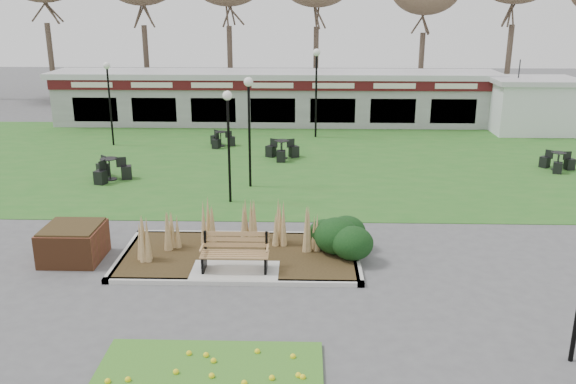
{
  "coord_description": "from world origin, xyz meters",
  "views": [
    {
      "loc": [
        1.73,
        -13.84,
        6.61
      ],
      "look_at": [
        1.28,
        2.0,
        1.62
      ],
      "focal_mm": 38.0,
      "sensor_mm": 36.0,
      "label": 1
    }
  ],
  "objects_px": {
    "brick_planter": "(73,243)",
    "lamp_post_mid_right": "(228,122)",
    "park_bench": "(235,252)",
    "lamp_post_far_left": "(108,85)",
    "bistro_set_a": "(110,173)",
    "patio_umbrella": "(516,100)",
    "lamp_post_mid_left": "(249,108)",
    "lamp_post_far_right": "(316,73)",
    "bistro_set_c": "(282,152)",
    "service_hut": "(532,105)",
    "food_pavilion": "(274,97)",
    "car_black": "(146,94)",
    "bistro_set_b": "(221,141)",
    "bistro_set_d": "(557,164)"
  },
  "relations": [
    {
      "from": "brick_planter",
      "to": "service_hut",
      "type": "height_order",
      "value": "service_hut"
    },
    {
      "from": "brick_planter",
      "to": "lamp_post_mid_right",
      "type": "xyz_separation_m",
      "value": [
        3.59,
        4.93,
        2.31
      ]
    },
    {
      "from": "lamp_post_far_right",
      "to": "bistro_set_a",
      "type": "distance_m",
      "value": 11.64
    },
    {
      "from": "lamp_post_far_left",
      "to": "patio_umbrella",
      "type": "distance_m",
      "value": 20.43
    },
    {
      "from": "lamp_post_mid_left",
      "to": "lamp_post_far_right",
      "type": "distance_m",
      "value": 9.02
    },
    {
      "from": "bistro_set_a",
      "to": "park_bench",
      "type": "bearing_deg",
      "value": -55.09
    },
    {
      "from": "lamp_post_mid_left",
      "to": "lamp_post_far_right",
      "type": "relative_size",
      "value": 0.92
    },
    {
      "from": "patio_umbrella",
      "to": "car_black",
      "type": "bearing_deg",
      "value": 159.47
    },
    {
      "from": "bistro_set_c",
      "to": "car_black",
      "type": "height_order",
      "value": "car_black"
    },
    {
      "from": "lamp_post_mid_left",
      "to": "bistro_set_c",
      "type": "bearing_deg",
      "value": 76.44
    },
    {
      "from": "lamp_post_mid_right",
      "to": "park_bench",
      "type": "bearing_deg",
      "value": -81.9
    },
    {
      "from": "food_pavilion",
      "to": "bistro_set_d",
      "type": "xyz_separation_m",
      "value": [
        12.0,
        -9.57,
        -1.21
      ]
    },
    {
      "from": "lamp_post_far_left",
      "to": "bistro_set_b",
      "type": "xyz_separation_m",
      "value": [
        5.17,
        -0.07,
        -2.61
      ]
    },
    {
      "from": "bistro_set_b",
      "to": "car_black",
      "type": "xyz_separation_m",
      "value": [
        -6.54,
        11.76,
        0.49
      ]
    },
    {
      "from": "park_bench",
      "to": "lamp_post_far_left",
      "type": "height_order",
      "value": "lamp_post_far_left"
    },
    {
      "from": "lamp_post_mid_right",
      "to": "car_black",
      "type": "height_order",
      "value": "lamp_post_mid_right"
    },
    {
      "from": "food_pavilion",
      "to": "car_black",
      "type": "relative_size",
      "value": 5.45
    },
    {
      "from": "service_hut",
      "to": "bistro_set_a",
      "type": "xyz_separation_m",
      "value": [
        -19.25,
        -9.51,
        -1.15
      ]
    },
    {
      "from": "brick_planter",
      "to": "lamp_post_mid_right",
      "type": "bearing_deg",
      "value": 53.93
    },
    {
      "from": "brick_planter",
      "to": "lamp_post_mid_right",
      "type": "height_order",
      "value": "lamp_post_mid_right"
    },
    {
      "from": "food_pavilion",
      "to": "car_black",
      "type": "height_order",
      "value": "food_pavilion"
    },
    {
      "from": "lamp_post_far_right",
      "to": "bistro_set_a",
      "type": "xyz_separation_m",
      "value": [
        -8.02,
        -7.93,
        -2.9
      ]
    },
    {
      "from": "brick_planter",
      "to": "bistro_set_c",
      "type": "relative_size",
      "value": 0.99
    },
    {
      "from": "lamp_post_mid_right",
      "to": "lamp_post_far_right",
      "type": "height_order",
      "value": "lamp_post_far_right"
    },
    {
      "from": "lamp_post_far_right",
      "to": "lamp_post_mid_left",
      "type": "bearing_deg",
      "value": -106.42
    },
    {
      "from": "food_pavilion",
      "to": "lamp_post_far_left",
      "type": "xyz_separation_m",
      "value": [
        -7.42,
        -5.62,
        1.39
      ]
    },
    {
      "from": "lamp_post_mid_right",
      "to": "bistro_set_d",
      "type": "relative_size",
      "value": 2.79
    },
    {
      "from": "park_bench",
      "to": "car_black",
      "type": "height_order",
      "value": "car_black"
    },
    {
      "from": "bistro_set_a",
      "to": "patio_umbrella",
      "type": "distance_m",
      "value": 20.76
    },
    {
      "from": "service_hut",
      "to": "lamp_post_far_left",
      "type": "distance_m",
      "value": 21.28
    },
    {
      "from": "bistro_set_a",
      "to": "bistro_set_c",
      "type": "distance_m",
      "value": 7.36
    },
    {
      "from": "bistro_set_c",
      "to": "patio_umbrella",
      "type": "xyz_separation_m",
      "value": [
        11.92,
        6.02,
        1.39
      ]
    },
    {
      "from": "bistro_set_a",
      "to": "patio_umbrella",
      "type": "bearing_deg",
      "value": 27.32
    },
    {
      "from": "lamp_post_far_right",
      "to": "food_pavilion",
      "type": "bearing_deg",
      "value": 122.6
    },
    {
      "from": "lamp_post_mid_left",
      "to": "lamp_post_far_left",
      "type": "bearing_deg",
      "value": 137.35
    },
    {
      "from": "park_bench",
      "to": "bistro_set_a",
      "type": "relative_size",
      "value": 1.1
    },
    {
      "from": "park_bench",
      "to": "bistro_set_c",
      "type": "distance_m",
      "value": 11.76
    },
    {
      "from": "park_bench",
      "to": "bistro_set_a",
      "type": "distance_m",
      "value": 10.06
    },
    {
      "from": "park_bench",
      "to": "bistro_set_b",
      "type": "relative_size",
      "value": 1.32
    },
    {
      "from": "bistro_set_c",
      "to": "lamp_post_mid_right",
      "type": "bearing_deg",
      "value": -104.29
    },
    {
      "from": "bistro_set_c",
      "to": "lamp_post_far_left",
      "type": "bearing_deg",
      "value": 163.83
    },
    {
      "from": "food_pavilion",
      "to": "service_hut",
      "type": "distance_m",
      "value": 13.64
    },
    {
      "from": "lamp_post_far_left",
      "to": "bistro_set_a",
      "type": "xyz_separation_m",
      "value": [
        1.66,
        -5.85,
        -2.56
      ]
    },
    {
      "from": "car_black",
      "to": "bistro_set_a",
      "type": "bearing_deg",
      "value": 165.83
    },
    {
      "from": "lamp_post_mid_left",
      "to": "bistro_set_b",
      "type": "bearing_deg",
      "value": 106.84
    },
    {
      "from": "brick_planter",
      "to": "patio_umbrella",
      "type": "bearing_deg",
      "value": 44.91
    },
    {
      "from": "lamp_post_mid_left",
      "to": "bistro_set_a",
      "type": "bearing_deg",
      "value": 172.49
    },
    {
      "from": "service_hut",
      "to": "patio_umbrella",
      "type": "relative_size",
      "value": 1.66
    },
    {
      "from": "lamp_post_mid_left",
      "to": "patio_umbrella",
      "type": "bearing_deg",
      "value": 38.34
    },
    {
      "from": "lamp_post_far_right",
      "to": "lamp_post_far_left",
      "type": "bearing_deg",
      "value": -167.9
    }
  ]
}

